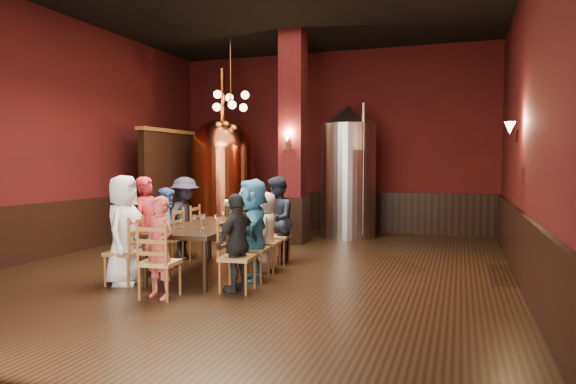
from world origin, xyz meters
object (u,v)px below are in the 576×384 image
(person_0, at_px, (123,230))
(copper_kettle, at_px, (222,176))
(rose_vase, at_px, (229,206))
(dining_table, at_px, (207,229))
(steel_vessel, at_px, (348,172))
(person_2, at_px, (167,227))
(person_1, at_px, (147,226))

(person_0, xyz_separation_m, copper_kettle, (-0.80, 4.84, 0.65))
(person_0, height_order, rose_vase, person_0)
(dining_table, distance_m, steel_vessel, 4.79)
(copper_kettle, bearing_deg, steel_vessel, 15.20)
(person_0, relative_size, rose_vase, 4.52)
(person_0, relative_size, person_2, 1.18)
(person_0, bearing_deg, dining_table, -50.42)
(person_0, xyz_separation_m, steel_vessel, (2.04, 5.61, 0.74))
(person_1, height_order, copper_kettle, copper_kettle)
(person_0, distance_m, steel_vessel, 6.01)
(dining_table, height_order, person_0, person_0)
(person_0, bearing_deg, steel_vessel, -34.85)
(person_0, relative_size, person_1, 1.02)
(person_0, bearing_deg, rose_vase, -32.81)
(rose_vase, bearing_deg, steel_vessel, 68.84)
(copper_kettle, distance_m, steel_vessel, 2.94)
(person_2, distance_m, steel_vessel, 4.87)
(steel_vessel, bearing_deg, person_0, -109.99)
(person_1, distance_m, person_2, 0.67)
(dining_table, xyz_separation_m, person_0, (-0.76, -1.07, 0.09))
(person_2, height_order, copper_kettle, copper_kettle)
(person_2, relative_size, copper_kettle, 0.34)
(person_0, xyz_separation_m, person_1, (-0.06, 0.67, -0.02))
(dining_table, bearing_deg, copper_kettle, 107.72)
(dining_table, xyz_separation_m, rose_vase, (-0.09, 1.00, 0.29))
(dining_table, distance_m, person_0, 1.32)
(person_0, xyz_separation_m, person_2, (-0.11, 1.33, -0.12))
(person_0, relative_size, steel_vessel, 0.51)
(person_1, distance_m, rose_vase, 1.59)
(dining_table, relative_size, rose_vase, 7.24)
(person_1, height_order, rose_vase, person_1)
(steel_vessel, bearing_deg, person_2, -116.68)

